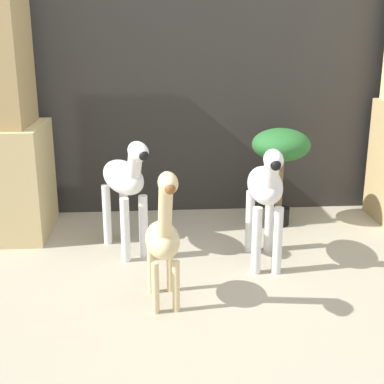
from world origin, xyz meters
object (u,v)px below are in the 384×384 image
giraffe_figurine (163,235)px  potted_palm_front (281,152)px  zebra_left (125,182)px  zebra_right (266,191)px

giraffe_figurine → potted_palm_front: (0.71, 0.96, 0.13)m
giraffe_figurine → zebra_left: bearing=107.1°
zebra_right → potted_palm_front: (0.21, 0.57, 0.07)m
zebra_right → giraffe_figurine: 0.65m
zebra_right → potted_palm_front: zebra_right is taller
zebra_left → potted_palm_front: (0.90, 0.36, 0.07)m
zebra_left → potted_palm_front: size_ratio=1.07×
zebra_right → zebra_left: same height
zebra_left → giraffe_figurine: size_ratio=0.99×
zebra_left → giraffe_figurine: bearing=-72.9°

